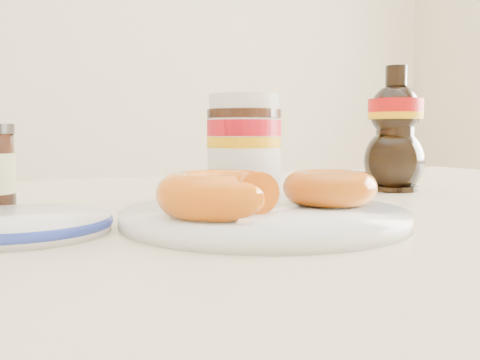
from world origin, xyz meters
name	(u,v)px	position (x,y,z in m)	size (l,w,h in m)	color
dining_table	(273,279)	(0.00, 0.10, 0.67)	(1.40, 0.90, 0.75)	beige
plate	(264,216)	(-0.06, 0.00, 0.76)	(0.25, 0.25, 0.01)	white
donut_bitten	(219,194)	(-0.11, -0.01, 0.78)	(0.10, 0.10, 0.04)	#D1560B
donut_whole	(330,187)	(0.01, 0.01, 0.78)	(0.09, 0.09, 0.03)	#AB550B
nutella_jar	(244,143)	(0.00, 0.17, 0.82)	(0.09, 0.09, 0.13)	white
syrup_bottle	(395,129)	(0.23, 0.16, 0.84)	(0.09, 0.08, 0.17)	black
blue_rim_saucer	(20,224)	(-0.26, 0.04, 0.76)	(0.15, 0.15, 0.01)	white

